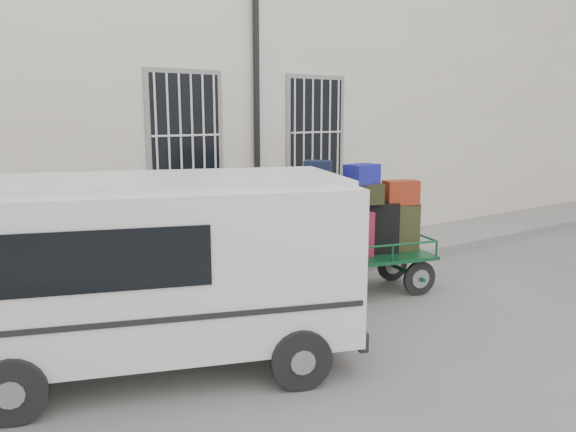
{
  "coord_description": "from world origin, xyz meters",
  "views": [
    {
      "loc": [
        -4.31,
        -5.66,
        2.73
      ],
      "look_at": [
        0.29,
        1.0,
        1.23
      ],
      "focal_mm": 35.0,
      "sensor_mm": 36.0,
      "label": 1
    }
  ],
  "objects": [
    {
      "name": "sidewalk",
      "position": [
        0.0,
        2.2,
        0.07
      ],
      "size": [
        24.0,
        1.7,
        0.15
      ],
      "primitive_type": "cube",
      "color": "gray",
      "rests_on": "ground"
    },
    {
      "name": "luggage_cart",
      "position": [
        1.15,
        0.58,
        1.04
      ],
      "size": [
        2.79,
        1.62,
        2.05
      ],
      "rotation": [
        0.0,
        0.0,
        -0.26
      ],
      "color": "black",
      "rests_on": "ground"
    },
    {
      "name": "ground",
      "position": [
        0.0,
        0.0,
        0.0
      ],
      "size": [
        80.0,
        80.0,
        0.0
      ],
      "primitive_type": "plane",
      "color": "slate",
      "rests_on": "ground"
    },
    {
      "name": "building",
      "position": [
        0.0,
        5.5,
        3.0
      ],
      "size": [
        24.0,
        5.15,
        6.0
      ],
      "color": "beige",
      "rests_on": "ground"
    },
    {
      "name": "van",
      "position": [
        -2.18,
        -0.17,
        1.19
      ],
      "size": [
        4.42,
        3.03,
        2.07
      ],
      "rotation": [
        0.0,
        0.0,
        -0.36
      ],
      "color": "white",
      "rests_on": "ground"
    }
  ]
}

